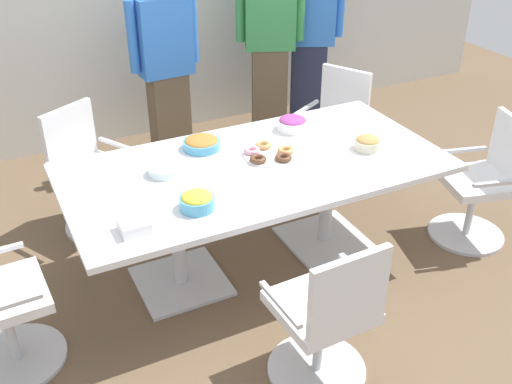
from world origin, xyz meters
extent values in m
cube|color=brown|center=(0.00, 0.00, -0.01)|extent=(10.00, 10.00, 0.01)
cube|color=white|center=(0.00, 0.00, 0.73)|extent=(2.40, 1.20, 0.04)
cube|color=silver|center=(-0.55, 0.00, 0.01)|extent=(0.56, 0.56, 0.02)
cylinder|color=silver|center=(-0.55, 0.00, 0.37)|extent=(0.09, 0.09, 0.69)
cube|color=silver|center=(0.55, 0.00, 0.01)|extent=(0.56, 0.56, 0.02)
cylinder|color=silver|center=(0.55, 0.00, 0.37)|extent=(0.09, 0.09, 0.69)
cylinder|color=silver|center=(1.09, 0.79, 0.01)|extent=(0.73, 0.73, 0.02)
cylinder|color=silver|center=(1.09, 0.79, 0.23)|extent=(0.05, 0.05, 0.41)
cube|color=white|center=(1.09, 0.79, 0.46)|extent=(0.62, 0.62, 0.06)
cube|color=white|center=(1.27, 0.89, 0.70)|extent=(0.24, 0.40, 0.42)
cube|color=silver|center=(1.20, 0.58, 0.58)|extent=(0.34, 0.20, 0.02)
cube|color=silver|center=(0.97, 1.01, 0.58)|extent=(0.34, 0.20, 0.02)
cylinder|color=silver|center=(-0.85, 0.90, 0.01)|extent=(0.74, 0.74, 0.02)
cylinder|color=silver|center=(-0.85, 0.90, 0.23)|extent=(0.05, 0.05, 0.41)
cube|color=white|center=(-0.85, 0.90, 0.46)|extent=(0.63, 0.63, 0.06)
cube|color=white|center=(-0.95, 1.08, 0.70)|extent=(0.40, 0.25, 0.42)
cube|color=silver|center=(-0.63, 1.02, 0.58)|extent=(0.21, 0.34, 0.02)
cube|color=silver|center=(-1.06, 0.78, 0.58)|extent=(0.21, 0.34, 0.02)
cylinder|color=silver|center=(-1.61, -0.23, 0.01)|extent=(0.56, 0.56, 0.02)
cylinder|color=silver|center=(-1.61, -0.23, 0.23)|extent=(0.05, 0.05, 0.41)
cube|color=white|center=(-1.61, -0.23, 0.46)|extent=(0.48, 0.48, 0.06)
cube|color=silver|center=(-1.60, -0.48, 0.58)|extent=(0.37, 0.05, 0.02)
cylinder|color=silver|center=(-0.15, -1.05, 0.01)|extent=(0.56, 0.56, 0.02)
cylinder|color=silver|center=(-0.15, -1.05, 0.23)|extent=(0.05, 0.05, 0.41)
cube|color=white|center=(-0.15, -1.05, 0.46)|extent=(0.48, 0.48, 0.06)
cube|color=white|center=(-0.14, -1.26, 0.70)|extent=(0.44, 0.06, 0.42)
cube|color=silver|center=(-0.39, -1.06, 0.58)|extent=(0.04, 0.37, 0.02)
cube|color=silver|center=(0.10, -1.04, 0.58)|extent=(0.04, 0.37, 0.02)
cylinder|color=silver|center=(1.52, -0.41, 0.01)|extent=(0.66, 0.66, 0.02)
cylinder|color=silver|center=(1.52, -0.41, 0.23)|extent=(0.05, 0.05, 0.41)
cube|color=white|center=(1.52, -0.41, 0.46)|extent=(0.56, 0.56, 0.06)
cube|color=white|center=(1.72, -0.47, 0.70)|extent=(0.15, 0.43, 0.42)
cube|color=silver|center=(1.45, -0.65, 0.58)|extent=(0.36, 0.12, 0.02)
cube|color=silver|center=(1.58, -0.18, 0.58)|extent=(0.36, 0.12, 0.02)
cube|color=brown|center=(0.00, 1.69, 0.40)|extent=(0.33, 0.22, 0.81)
cube|color=blue|center=(0.00, 1.69, 1.13)|extent=(0.45, 0.25, 0.64)
cylinder|color=blue|center=(0.26, 1.71, 1.16)|extent=(0.09, 0.09, 0.58)
cylinder|color=blue|center=(-0.27, 1.67, 1.16)|extent=(0.09, 0.09, 0.58)
cube|color=brown|center=(1.00, 1.73, 0.44)|extent=(0.37, 0.31, 0.88)
cube|color=#388C4C|center=(1.00, 1.73, 1.23)|extent=(0.49, 0.37, 0.70)
cylinder|color=#388C4C|center=(1.24, 1.63, 1.27)|extent=(0.10, 0.10, 0.63)
cylinder|color=#388C4C|center=(0.75, 1.83, 1.27)|extent=(0.10, 0.10, 0.63)
cube|color=#232842|center=(1.43, 1.75, 0.43)|extent=(0.38, 0.32, 0.87)
cube|color=blue|center=(1.43, 1.75, 1.21)|extent=(0.49, 0.39, 0.69)
cylinder|color=blue|center=(1.66, 1.63, 1.24)|extent=(0.11, 0.11, 0.62)
cylinder|color=blue|center=(1.19, 1.86, 1.24)|extent=(0.11, 0.11, 0.62)
cylinder|color=white|center=(0.46, 0.36, 0.79)|extent=(0.21, 0.21, 0.07)
ellipsoid|color=#9E3D8E|center=(0.46, 0.36, 0.82)|extent=(0.19, 0.19, 0.06)
cylinder|color=beige|center=(0.76, -0.13, 0.78)|extent=(0.18, 0.18, 0.07)
ellipsoid|color=tan|center=(0.76, -0.13, 0.82)|extent=(0.16, 0.16, 0.06)
cylinder|color=#4C9EC6|center=(-0.22, 0.37, 0.78)|extent=(0.25, 0.25, 0.06)
ellipsoid|color=#AD702D|center=(-0.22, 0.37, 0.81)|extent=(0.22, 0.22, 0.05)
cylinder|color=#4C9EC6|center=(-0.52, -0.32, 0.79)|extent=(0.20, 0.20, 0.07)
ellipsoid|color=yellow|center=(-0.52, -0.32, 0.82)|extent=(0.17, 0.17, 0.07)
cylinder|color=white|center=(0.13, 0.06, 0.76)|extent=(0.33, 0.33, 0.01)
torus|color=tan|center=(0.24, 0.05, 0.78)|extent=(0.11, 0.11, 0.03)
torus|color=tan|center=(0.14, 0.18, 0.78)|extent=(0.11, 0.11, 0.03)
torus|color=pink|center=(0.04, 0.14, 0.78)|extent=(0.11, 0.11, 0.03)
torus|color=brown|center=(0.02, 0.02, 0.78)|extent=(0.11, 0.11, 0.03)
torus|color=brown|center=(0.18, -0.04, 0.78)|extent=(0.11, 0.11, 0.03)
cylinder|color=white|center=(-0.56, 0.14, 0.75)|extent=(0.20, 0.20, 0.01)
cylinder|color=silver|center=(-0.56, 0.14, 0.76)|extent=(0.20, 0.20, 0.01)
cylinder|color=white|center=(-0.56, 0.14, 0.77)|extent=(0.20, 0.20, 0.01)
cylinder|color=silver|center=(-0.56, 0.14, 0.77)|extent=(0.20, 0.20, 0.01)
cylinder|color=white|center=(-0.56, 0.14, 0.78)|extent=(0.20, 0.20, 0.01)
cylinder|color=silver|center=(-0.56, 0.14, 0.78)|extent=(0.20, 0.20, 0.01)
cylinder|color=white|center=(-0.56, 0.14, 0.79)|extent=(0.20, 0.20, 0.01)
cylinder|color=silver|center=(-0.56, 0.14, 0.80)|extent=(0.20, 0.20, 0.01)
cylinder|color=white|center=(-0.56, 0.14, 0.80)|extent=(0.20, 0.20, 0.01)
cube|color=white|center=(-0.90, -0.38, 0.78)|extent=(0.15, 0.15, 0.07)
camera|label=1|loc=(-1.50, -3.01, 2.54)|focal=42.41mm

